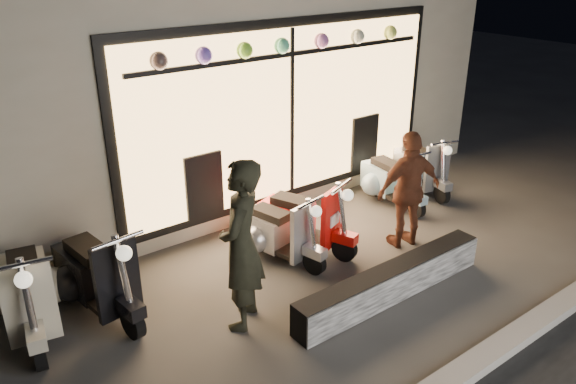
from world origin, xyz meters
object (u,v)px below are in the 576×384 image
scooter_silver (274,230)px  scooter_red (296,219)px  man (241,246)px  woman (409,190)px  graffiti_barrier (391,282)px

scooter_silver → scooter_red: bearing=-7.6°
scooter_red → man: size_ratio=0.74×
man → woman: bearing=139.8°
graffiti_barrier → woman: bearing=35.3°
scooter_red → man: man is taller
graffiti_barrier → scooter_silver: (-0.53, 1.60, 0.18)m
scooter_red → man: bearing=-167.9°
graffiti_barrier → scooter_silver: 1.69m
man → woman: 2.72m
scooter_silver → woman: 1.87m
scooter_silver → woman: (1.62, -0.82, 0.43)m
graffiti_barrier → scooter_silver: size_ratio=2.09×
man → scooter_silver: bearing=178.2°
graffiti_barrier → man: bearing=158.2°
graffiti_barrier → man: (-1.62, 0.65, 0.74)m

